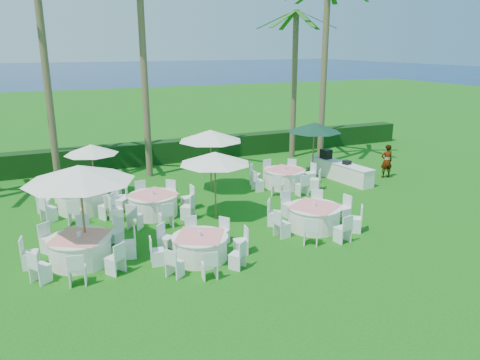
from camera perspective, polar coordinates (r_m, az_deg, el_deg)
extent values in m
plane|color=#126110|center=(15.49, -1.75, -8.11)|extent=(120.00, 120.00, 0.00)
cube|color=black|center=(26.29, -11.69, 3.16)|extent=(34.00, 1.00, 1.20)
plane|color=#070D4B|center=(115.40, -21.68, 11.92)|extent=(260.00, 260.00, 0.00)
cylinder|color=white|center=(15.08, -18.86, -8.09)|extent=(1.82, 1.82, 0.79)
cylinder|color=white|center=(14.93, -19.00, -6.67)|extent=(1.90, 1.90, 0.03)
cube|color=pink|center=(14.92, -19.01, -6.58)|extent=(2.02, 2.02, 0.01)
cylinder|color=silver|center=(14.88, -19.04, -6.28)|extent=(0.13, 0.13, 0.17)
cube|color=white|center=(15.92, -15.06, -6.15)|extent=(0.62, 0.62, 0.95)
cube|color=white|center=(16.36, -18.60, -5.84)|extent=(0.51, 0.51, 0.95)
cube|color=white|center=(16.09, -22.26, -6.59)|extent=(0.62, 0.62, 0.95)
cube|color=white|center=(15.24, -24.27, -8.10)|extent=(0.51, 0.51, 0.95)
cube|color=white|center=(14.27, -23.21, -9.64)|extent=(0.62, 0.62, 0.95)
cube|color=white|center=(13.76, -19.24, -10.17)|extent=(0.51, 0.51, 0.95)
cube|color=white|center=(14.07, -15.01, -9.18)|extent=(0.62, 0.62, 0.95)
cube|color=white|center=(14.99, -13.43, -7.46)|extent=(0.51, 0.51, 0.95)
cylinder|color=white|center=(14.56, -4.89, -8.25)|extent=(1.67, 1.67, 0.73)
cylinder|color=white|center=(14.41, -4.93, -6.90)|extent=(1.74, 1.74, 0.03)
cube|color=pink|center=(14.40, -4.93, -6.81)|extent=(1.84, 1.84, 0.01)
cylinder|color=silver|center=(14.37, -4.94, -6.50)|extent=(0.12, 0.12, 0.15)
cube|color=white|center=(15.55, -2.25, -6.28)|extent=(0.57, 0.57, 0.87)
cube|color=white|center=(15.71, -5.88, -6.11)|extent=(0.45, 0.45, 0.87)
cube|color=white|center=(15.24, -9.04, -6.96)|extent=(0.57, 0.57, 0.87)
cube|color=white|center=(14.36, -10.06, -8.50)|extent=(0.45, 0.45, 0.87)
cube|color=white|center=(13.57, -7.96, -9.93)|extent=(0.57, 0.57, 0.87)
cube|color=white|center=(13.38, -3.74, -10.20)|extent=(0.45, 0.45, 0.87)
cube|color=white|center=(13.92, -0.34, -9.07)|extent=(0.57, 0.57, 0.87)
cube|color=white|center=(14.82, 0.09, -7.43)|extent=(0.45, 0.45, 0.87)
cylinder|color=white|center=(17.03, 9.00, -4.56)|extent=(1.84, 1.84, 0.80)
cylinder|color=white|center=(16.89, 9.06, -3.26)|extent=(1.92, 1.92, 0.03)
cube|color=pink|center=(16.88, 9.06, -3.18)|extent=(2.04, 2.04, 0.01)
cylinder|color=silver|center=(16.85, 9.08, -2.90)|extent=(0.13, 0.13, 0.17)
cube|color=white|center=(17.94, 12.47, -3.39)|extent=(0.51, 0.51, 0.96)
cube|color=white|center=(18.35, 9.30, -2.76)|extent=(0.63, 0.63, 0.96)
cube|color=white|center=(18.03, 5.99, -2.98)|extent=(0.51, 0.51, 0.96)
cube|color=white|center=(17.12, 4.19, -3.99)|extent=(0.63, 0.63, 0.96)
cube|color=white|center=(16.13, 5.16, -5.31)|extent=(0.51, 0.51, 0.96)
cube|color=white|center=(15.66, 8.67, -6.12)|extent=(0.63, 0.63, 0.96)
cube|color=white|center=(16.03, 12.42, -5.78)|extent=(0.51, 0.51, 0.96)
cube|color=white|center=(16.99, 13.87, -4.60)|extent=(0.63, 0.63, 0.96)
cylinder|color=white|center=(19.61, -18.57, -2.37)|extent=(1.92, 1.92, 0.83)
cylinder|color=white|center=(19.48, -18.68, -1.19)|extent=(2.00, 2.00, 0.03)
cube|color=pink|center=(19.48, -18.69, -1.12)|extent=(2.18, 2.18, 0.01)
cylinder|color=silver|center=(19.45, -18.71, -0.88)|extent=(0.13, 0.13, 0.18)
cube|color=white|center=(20.39, -15.14, -1.13)|extent=(0.63, 0.63, 1.00)
cube|color=white|center=(20.98, -17.84, -0.87)|extent=(0.58, 0.58, 1.00)
cube|color=white|center=(20.80, -20.91, -1.31)|extent=(0.63, 0.63, 1.00)
cube|color=white|center=(19.94, -22.81, -2.26)|extent=(0.58, 0.58, 1.00)
cube|color=white|center=(18.85, -22.34, -3.23)|extent=(0.63, 0.63, 1.00)
cube|color=white|center=(18.20, -19.46, -3.61)|extent=(0.58, 0.58, 1.00)
cube|color=white|center=(18.40, -15.97, -3.08)|extent=(0.63, 0.63, 1.00)
cube|color=white|center=(19.33, -14.25, -2.01)|extent=(0.58, 0.58, 1.00)
cylinder|color=white|center=(18.40, -10.53, -3.04)|extent=(1.84, 1.84, 0.80)
cylinder|color=white|center=(18.27, -10.60, -1.82)|extent=(1.92, 1.92, 0.03)
cube|color=pink|center=(18.26, -10.60, -1.75)|extent=(2.00, 2.00, 0.01)
cylinder|color=silver|center=(18.24, -10.61, -1.49)|extent=(0.13, 0.13, 0.17)
cube|color=white|center=(18.83, -6.38, -2.16)|extent=(0.48, 0.48, 0.96)
cube|color=white|center=(19.60, -8.64, -1.50)|extent=(0.63, 0.63, 0.96)
cube|color=white|center=(19.69, -11.84, -1.58)|extent=(0.48, 0.48, 0.96)
cube|color=white|center=(19.06, -14.40, -2.35)|extent=(0.63, 0.63, 0.96)
cube|color=white|center=(18.03, -14.90, -3.46)|extent=(0.48, 0.48, 0.96)
cube|color=white|center=(17.19, -12.72, -4.28)|extent=(0.63, 0.63, 0.96)
cube|color=white|center=(17.08, -9.04, -4.20)|extent=(0.48, 0.48, 0.96)
cube|color=white|center=(17.78, -6.40, -3.27)|extent=(0.63, 0.63, 0.96)
cylinder|color=white|center=(21.77, 5.46, 0.17)|extent=(1.82, 1.82, 0.79)
cylinder|color=white|center=(21.66, 5.48, 1.20)|extent=(1.89, 1.89, 0.03)
cube|color=pink|center=(21.65, 5.49, 1.26)|extent=(1.96, 1.96, 0.01)
cylinder|color=silver|center=(21.63, 5.49, 1.48)|extent=(0.13, 0.13, 0.17)
cube|color=white|center=(22.52, 8.52, 0.82)|extent=(0.47, 0.47, 0.95)
cube|color=white|center=(23.09, 6.24, 1.28)|extent=(0.62, 0.62, 0.95)
cube|color=white|center=(22.91, 3.57, 1.24)|extent=(0.47, 0.47, 0.95)
cube|color=white|center=(22.08, 1.87, 0.68)|extent=(0.62, 0.62, 0.95)
cube|color=white|center=(21.04, 2.19, -0.11)|extent=(0.47, 0.47, 0.95)
cube|color=white|center=(20.42, 4.58, -0.66)|extent=(0.62, 0.62, 0.95)
cube|color=white|center=(20.61, 7.57, -0.59)|extent=(0.47, 0.47, 0.95)
cube|color=white|center=(21.50, 9.15, 0.05)|extent=(0.62, 0.62, 0.95)
cylinder|color=brown|center=(14.99, -18.59, -3.97)|extent=(0.07, 0.07, 2.85)
cone|color=white|center=(14.62, -19.04, 0.75)|extent=(3.28, 3.28, 0.51)
sphere|color=brown|center=(14.58, -19.10, 1.42)|extent=(0.11, 0.11, 0.11)
cylinder|color=brown|center=(17.55, -3.03, -0.83)|extent=(0.06, 0.06, 2.48)
cone|color=white|center=(17.26, -3.08, 2.72)|extent=(2.68, 2.68, 0.45)
sphere|color=brown|center=(17.22, -3.09, 3.21)|extent=(0.10, 0.10, 0.10)
cylinder|color=brown|center=(20.80, -17.44, 0.85)|extent=(0.05, 0.05, 2.27)
cone|color=white|center=(20.56, -17.68, 3.59)|extent=(2.25, 2.25, 0.41)
sphere|color=brown|center=(20.53, -17.72, 3.98)|extent=(0.09, 0.09, 0.09)
cylinder|color=brown|center=(20.73, -3.57, 2.14)|extent=(0.06, 0.06, 2.70)
cone|color=white|center=(20.47, -3.63, 5.45)|extent=(2.82, 2.82, 0.49)
sphere|color=brown|center=(20.44, -3.64, 5.91)|extent=(0.11, 0.11, 0.11)
cylinder|color=brown|center=(23.55, 8.92, 3.57)|extent=(0.06, 0.06, 2.61)
cone|color=#0E3423|center=(23.32, 9.04, 6.38)|extent=(2.67, 2.67, 0.47)
sphere|color=brown|center=(23.29, 9.06, 6.78)|extent=(0.10, 0.10, 0.10)
cube|color=white|center=(23.33, 12.18, 1.01)|extent=(1.28, 3.72, 0.82)
cube|color=white|center=(23.22, 12.24, 2.03)|extent=(1.33, 3.77, 0.04)
cube|color=black|center=(23.93, 10.44, 3.15)|extent=(0.48, 0.56, 0.46)
cube|color=black|center=(22.95, 12.89, 2.10)|extent=(0.36, 0.36, 0.18)
imported|color=gray|center=(24.21, 17.44, 2.21)|extent=(0.68, 0.52, 1.67)
cylinder|color=brown|center=(22.87, -22.53, 11.69)|extent=(0.32, 0.32, 10.11)
cylinder|color=brown|center=(23.19, -11.63, 13.19)|extent=(0.32, 0.32, 10.58)
cylinder|color=brown|center=(27.16, 6.60, 11.27)|extent=(0.32, 0.32, 8.18)
cube|color=#1E5B16|center=(27.99, 8.25, 18.74)|extent=(2.13, 1.14, 1.00)
cube|color=#1E5B16|center=(28.10, 5.89, 18.81)|extent=(0.52, 2.22, 1.00)
cube|color=#1E5B16|center=(27.24, 4.43, 18.93)|extent=(1.94, 1.53, 1.00)
cube|color=#1E5B16|center=(26.22, 5.37, 19.02)|extent=(2.13, 1.14, 1.00)
cube|color=#1E5B16|center=(26.10, 7.90, 18.95)|extent=(0.52, 2.22, 1.00)
cube|color=#1E5B16|center=(27.01, 9.30, 18.80)|extent=(1.94, 1.53, 1.00)
cylinder|color=brown|center=(25.64, 10.17, 12.28)|extent=(0.32, 0.32, 9.47)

